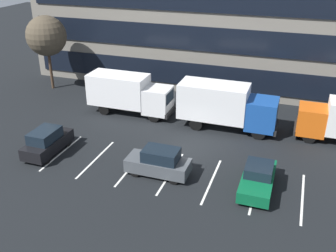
# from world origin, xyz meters

# --- Properties ---
(ground_plane) EXTENTS (120.00, 120.00, 0.00)m
(ground_plane) POSITION_xyz_m (0.00, 0.00, 0.00)
(ground_plane) COLOR black
(lot_markings) EXTENTS (16.94, 5.40, 0.01)m
(lot_markings) POSITION_xyz_m (0.00, -3.57, 0.00)
(lot_markings) COLOR silver
(lot_markings) RESTS_ON ground_plane
(box_truck_blue) EXTENTS (7.99, 2.65, 3.70)m
(box_truck_blue) POSITION_xyz_m (1.94, 4.43, 2.09)
(box_truck_blue) COLOR #194799
(box_truck_blue) RESTS_ON ground_plane
(box_truck_white) EXTENTS (7.53, 2.49, 3.49)m
(box_truck_white) POSITION_xyz_m (-6.71, 4.69, 1.96)
(box_truck_white) COLOR white
(box_truck_white) RESTS_ON ground_plane
(suv_black) EXTENTS (1.77, 4.18, 1.89)m
(suv_black) POSITION_xyz_m (-9.29, -3.90, 0.91)
(suv_black) COLOR black
(suv_black) RESTS_ON ground_plane
(sedan_forest) EXTENTS (1.88, 4.48, 1.61)m
(sedan_forest) POSITION_xyz_m (5.66, -3.47, 0.76)
(sedan_forest) COLOR #0C5933
(sedan_forest) RESTS_ON ground_plane
(suv_charcoal) EXTENTS (4.17, 1.77, 1.89)m
(suv_charcoal) POSITION_xyz_m (-0.68, -3.94, 0.91)
(suv_charcoal) COLOR #474C51
(suv_charcoal) RESTS_ON ground_plane
(bare_tree) EXTENTS (3.98, 3.98, 7.46)m
(bare_tree) POSITION_xyz_m (-17.00, 8.03, 5.45)
(bare_tree) COLOR #473323
(bare_tree) RESTS_ON ground_plane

